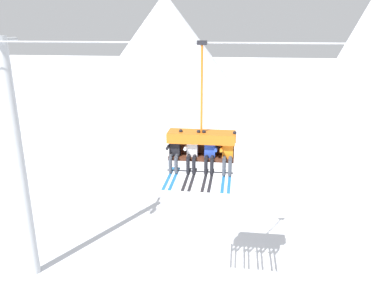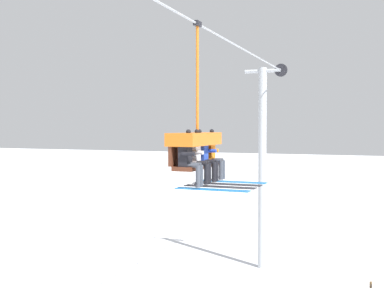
% 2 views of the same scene
% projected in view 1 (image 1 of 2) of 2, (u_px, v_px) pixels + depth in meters
% --- Properties ---
extents(ground_plane, '(200.00, 200.00, 0.00)m').
position_uv_depth(ground_plane, '(197.00, 285.00, 13.84)').
color(ground_plane, white).
extents(mountain_peak_west, '(21.36, 21.36, 13.78)m').
position_uv_depth(mountain_peak_west, '(166.00, 40.00, 58.33)').
color(mountain_peak_west, white).
rests_on(mountain_peak_west, ground_plane).
extents(mountain_peak_central, '(12.80, 12.80, 14.23)m').
position_uv_depth(mountain_peak_central, '(374.00, 42.00, 46.07)').
color(mountain_peak_central, white).
rests_on(mountain_peak_central, ground_plane).
extents(lift_tower_near, '(0.36, 1.88, 9.01)m').
position_uv_depth(lift_tower_near, '(19.00, 160.00, 13.15)').
color(lift_tower_near, '#9EA3A8').
rests_on(lift_tower_near, ground_plane).
extents(lift_cable, '(18.63, 0.05, 0.05)m').
position_uv_depth(lift_cable, '(267.00, 43.00, 10.17)').
color(lift_cable, '#9EA3A8').
extents(chairlift_chair, '(2.03, 0.74, 3.81)m').
position_uv_depth(chairlift_chair, '(201.00, 140.00, 11.33)').
color(chairlift_chair, '#512819').
extents(skier_black, '(0.48, 1.70, 1.34)m').
position_uv_depth(skier_black, '(174.00, 151.00, 11.32)').
color(skier_black, black).
extents(skier_white, '(0.48, 1.70, 1.34)m').
position_uv_depth(skier_white, '(192.00, 151.00, 11.25)').
color(skier_white, silver).
extents(skier_blue, '(0.48, 1.70, 1.34)m').
position_uv_depth(skier_blue, '(210.00, 152.00, 11.19)').
color(skier_blue, '#2847B7').
extents(skier_orange, '(0.48, 1.70, 1.34)m').
position_uv_depth(skier_orange, '(228.00, 153.00, 11.12)').
color(skier_orange, orange).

